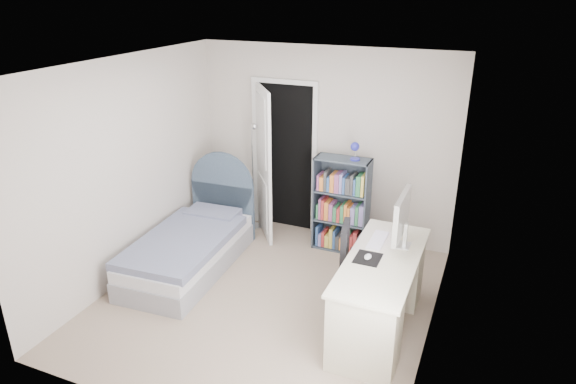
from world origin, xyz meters
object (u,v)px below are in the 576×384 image
at_px(bookcase, 342,208).
at_px(office_chair, 355,265).
at_px(bed, 192,246).
at_px(floor_lamp, 254,187).
at_px(nightstand, 226,193).
at_px(desk, 381,290).

height_order(bookcase, office_chair, bookcase).
bearing_deg(bed, floor_lamp, 79.04).
xyz_separation_m(bed, bookcase, (1.52, 1.12, 0.30)).
height_order(nightstand, floor_lamp, floor_lamp).
height_order(floor_lamp, office_chair, floor_lamp).
xyz_separation_m(desk, office_chair, (-0.32, 0.21, 0.10)).
height_order(desk, office_chair, desk).
height_order(nightstand, bookcase, bookcase).
xyz_separation_m(bookcase, desk, (0.84, -1.44, -0.14)).
bearing_deg(nightstand, bookcase, -5.24).
xyz_separation_m(bed, nightstand, (-0.24, 1.28, 0.16)).
height_order(bookcase, desk, bookcase).
bearing_deg(desk, floor_lamp, 143.86).
relative_size(nightstand, desk, 0.40).
bearing_deg(desk, office_chair, 146.86).
bearing_deg(office_chair, floor_lamp, 143.35).
height_order(nightstand, desk, desk).
bearing_deg(bed, desk, -7.88).
relative_size(nightstand, floor_lamp, 0.43).
height_order(bed, nightstand, bed).
xyz_separation_m(nightstand, floor_lamp, (0.48, -0.05, 0.19)).
distance_m(nightstand, desk, 3.07).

